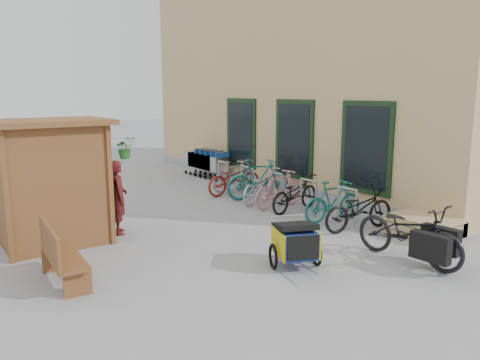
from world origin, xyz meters
TOP-DOWN VIEW (x-y plane):
  - ground at (0.00, 0.00)m, footprint 80.00×80.00m
  - building at (6.49, 4.50)m, footprint 6.07×13.00m
  - kiosk at (-3.28, 2.47)m, footprint 2.49×1.65m
  - bike_rack at (2.30, 2.40)m, footprint 0.05×5.35m
  - pallet_stack at (3.00, -1.40)m, footprint 1.00×1.20m
  - bench at (-3.68, 0.45)m, footprint 0.57×1.52m
  - shopping_carts at (3.00, 6.95)m, footprint 0.55×2.17m
  - child_trailer at (-0.27, -1.13)m, footprint 0.92×1.39m
  - cargo_bike at (1.47, -2.13)m, footprint 0.78×2.04m
  - person_kiosk at (-1.93, 2.43)m, footprint 0.51×0.64m
  - bike_0 at (2.27, -0.36)m, footprint 1.85×0.89m
  - bike_1 at (2.32, 0.42)m, footprint 1.63×0.67m
  - bike_2 at (2.27, 1.63)m, footprint 1.79×0.88m
  - bike_3 at (2.18, 2.12)m, footprint 1.65×0.55m
  - bike_4 at (2.19, 2.85)m, footprint 1.81×1.13m
  - bike_5 at (2.38, 3.21)m, footprint 1.93×0.96m
  - bike_6 at (2.19, 4.09)m, footprint 1.80×0.65m
  - bike_7 at (2.42, 4.44)m, footprint 1.54×0.49m

SIDE VIEW (x-z plane):
  - ground at x=0.00m, z-range 0.00..0.00m
  - pallet_stack at x=3.00m, z-range 0.01..0.41m
  - bike_2 at x=2.27m, z-range 0.00..0.90m
  - bike_4 at x=2.19m, z-range 0.00..0.90m
  - child_trailer at x=-0.27m, z-range 0.04..0.86m
  - bike_7 at x=2.42m, z-range 0.00..0.92m
  - bike_0 at x=2.27m, z-range 0.00..0.93m
  - bike_6 at x=2.19m, z-range 0.00..0.94m
  - bike_1 at x=2.32m, z-range 0.00..0.95m
  - bench at x=-3.68m, z-range 0.01..0.95m
  - bike_3 at x=2.18m, z-range 0.00..0.98m
  - bike_rack at x=2.30m, z-range 0.08..0.95m
  - cargo_bike at x=1.47m, z-range -0.01..1.06m
  - bike_5 at x=2.38m, z-range 0.00..1.11m
  - shopping_carts at x=3.00m, z-range 0.08..1.06m
  - person_kiosk at x=-1.93m, z-range 0.00..1.54m
  - kiosk at x=-3.28m, z-range 0.35..2.75m
  - building at x=6.49m, z-range -0.01..6.99m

